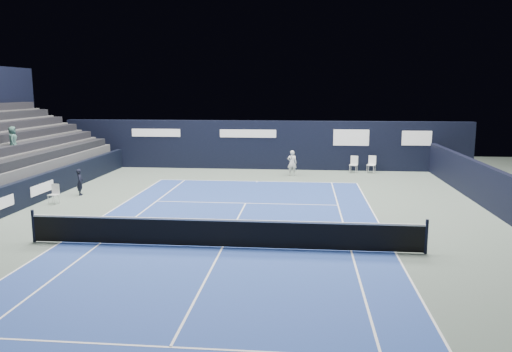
{
  "coord_description": "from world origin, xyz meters",
  "views": [
    {
      "loc": [
        2.57,
        -15.34,
        5.04
      ],
      "look_at": [
        0.49,
        6.17,
        1.3
      ],
      "focal_mm": 35.0,
      "sensor_mm": 36.0,
      "label": 1
    }
  ],
  "objects_px": {
    "folding_chair_back_b": "(372,163)",
    "tennis_net": "(222,232)",
    "folding_chair_back_a": "(354,161)",
    "line_judge_chair": "(54,193)",
    "tennis_player": "(292,163)"
  },
  "relations": [
    {
      "from": "folding_chair_back_b",
      "to": "line_judge_chair",
      "type": "bearing_deg",
      "value": -123.9
    },
    {
      "from": "tennis_net",
      "to": "tennis_player",
      "type": "relative_size",
      "value": 8.49
    },
    {
      "from": "folding_chair_back_b",
      "to": "tennis_net",
      "type": "height_order",
      "value": "tennis_net"
    },
    {
      "from": "folding_chair_back_b",
      "to": "tennis_player",
      "type": "height_order",
      "value": "tennis_player"
    },
    {
      "from": "folding_chair_back_a",
      "to": "folding_chair_back_b",
      "type": "xyz_separation_m",
      "value": [
        1.07,
        -0.02,
        -0.08
      ]
    },
    {
      "from": "line_judge_chair",
      "to": "tennis_net",
      "type": "relative_size",
      "value": 0.07
    },
    {
      "from": "folding_chair_back_a",
      "to": "folding_chair_back_b",
      "type": "bearing_deg",
      "value": 16.99
    },
    {
      "from": "line_judge_chair",
      "to": "tennis_net",
      "type": "distance_m",
      "value": 10.2
    },
    {
      "from": "folding_chair_back_b",
      "to": "line_judge_chair",
      "type": "height_order",
      "value": "folding_chair_back_b"
    },
    {
      "from": "folding_chair_back_b",
      "to": "line_judge_chair",
      "type": "xyz_separation_m",
      "value": [
        -15.28,
        -9.98,
        -0.1
      ]
    },
    {
      "from": "folding_chair_back_a",
      "to": "line_judge_chair",
      "type": "distance_m",
      "value": 17.38
    },
    {
      "from": "folding_chair_back_b",
      "to": "tennis_net",
      "type": "xyz_separation_m",
      "value": [
        -6.74,
        -15.55,
        -0.09
      ]
    },
    {
      "from": "folding_chair_back_a",
      "to": "tennis_net",
      "type": "xyz_separation_m",
      "value": [
        -5.67,
        -15.57,
        -0.18
      ]
    },
    {
      "from": "folding_chair_back_a",
      "to": "tennis_player",
      "type": "xyz_separation_m",
      "value": [
        -3.79,
        -1.59,
        0.08
      ]
    },
    {
      "from": "folding_chair_back_a",
      "to": "tennis_net",
      "type": "height_order",
      "value": "tennis_net"
    }
  ]
}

